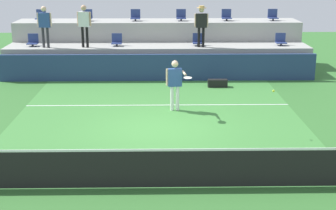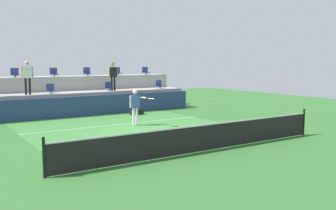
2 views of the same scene
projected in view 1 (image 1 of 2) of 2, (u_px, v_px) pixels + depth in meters
The scene contains 23 objects.
ground_plane at pixel (158, 128), 14.67m from camera, with size 40.00×40.00×0.00m, color #336B2D.
court_inner_paint at pixel (158, 118), 15.63m from camera, with size 9.00×10.00×0.01m, color #3D7F38.
court_service_line at pixel (158, 105), 16.97m from camera, with size 9.00×0.06×0.00m, color white.
tennis_net at pixel (157, 167), 10.69m from camera, with size 10.48×0.08×1.07m.
sponsor_backboard at pixel (158, 68), 20.27m from camera, with size 13.00×0.16×1.10m, color navy.
seating_tier_lower at pixel (158, 60), 21.49m from camera, with size 13.00×1.80×1.25m, color #9E9E99.
seating_tier_upper at pixel (158, 43), 23.10m from camera, with size 13.00×1.80×2.10m, color #9E9E99.
stadium_chair_lower_far_left at pixel (33, 41), 21.10m from camera, with size 0.44×0.40×0.52m.
stadium_chair_lower_left at pixel (117, 41), 21.16m from camera, with size 0.44×0.40×0.52m.
stadium_chair_lower_right at pixel (198, 40), 21.22m from camera, with size 0.44×0.40×0.52m.
stadium_chair_lower_far_right at pixel (281, 40), 21.28m from camera, with size 0.44×0.40×0.52m.
stadium_chair_upper_far_left at pixel (41, 16), 22.58m from camera, with size 0.44×0.40×0.52m.
stadium_chair_upper_left at pixel (87, 16), 22.62m from camera, with size 0.44×0.40×0.52m.
stadium_chair_upper_mid_left at pixel (135, 16), 22.66m from camera, with size 0.44×0.40×0.52m.
stadium_chair_upper_mid_right at pixel (181, 16), 22.69m from camera, with size 0.44×0.40×0.52m.
stadium_chair_upper_right at pixel (227, 16), 22.73m from camera, with size 0.44×0.40×0.52m.
stadium_chair_upper_far_right at pixel (273, 16), 22.77m from camera, with size 0.44×0.40×0.52m.
tennis_player at pixel (175, 80), 16.09m from camera, with size 0.82×1.16×1.68m.
spectator_leaning_on_rail at pixel (45, 23), 20.50m from camera, with size 0.60×0.23×1.72m.
spectator_in_white at pixel (84, 22), 20.52m from camera, with size 0.61×0.28×1.76m.
spectator_with_hat at pixel (201, 22), 20.61m from camera, with size 0.59×0.42×1.72m.
tennis_ball at pixel (274, 91), 13.72m from camera, with size 0.07×0.07×0.07m.
equipment_bag at pixel (218, 83), 19.36m from camera, with size 0.76×0.28×0.30m, color black.
Camera 1 is at (0.06, -13.87, 4.83)m, focal length 52.81 mm.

